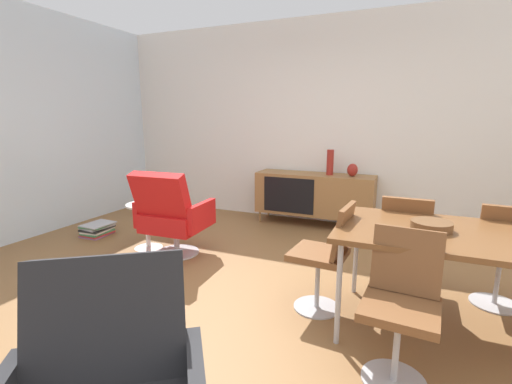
# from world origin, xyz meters

# --- Properties ---
(ground_plane) EXTENTS (8.32, 8.32, 0.00)m
(ground_plane) POSITION_xyz_m (0.00, 0.00, 0.00)
(ground_plane) COLOR olive
(wall_back) EXTENTS (6.80, 0.12, 2.80)m
(wall_back) POSITION_xyz_m (0.00, 2.60, 1.40)
(wall_back) COLOR white
(wall_back) RESTS_ON ground_plane
(sideboard) EXTENTS (1.60, 0.45, 0.72)m
(sideboard) POSITION_xyz_m (-0.04, 2.30, 0.44)
(sideboard) COLOR olive
(sideboard) RESTS_ON ground_plane
(vase_cobalt) EXTENTS (0.14, 0.14, 0.17)m
(vase_cobalt) POSITION_xyz_m (0.46, 2.30, 0.80)
(vase_cobalt) COLOR maroon
(vase_cobalt) RESTS_ON sideboard
(vase_sculptural_dark) EXTENTS (0.09, 0.09, 0.34)m
(vase_sculptural_dark) POSITION_xyz_m (0.17, 2.30, 0.89)
(vase_sculptural_dark) COLOR maroon
(vase_sculptural_dark) RESTS_ON sideboard
(dining_table) EXTENTS (1.60, 0.90, 0.74)m
(dining_table) POSITION_xyz_m (1.51, 0.11, 0.70)
(dining_table) COLOR brown
(dining_table) RESTS_ON ground_plane
(wooden_bowl_on_table) EXTENTS (0.26, 0.26, 0.06)m
(wooden_bowl_on_table) POSITION_xyz_m (1.31, 0.10, 0.77)
(wooden_bowl_on_table) COLOR brown
(wooden_bowl_on_table) RESTS_ON dining_table
(dining_chair_near_window) EXTENTS (0.45, 0.43, 0.86)m
(dining_chair_near_window) POSITION_xyz_m (0.62, 0.11, 0.47)
(dining_chair_near_window) COLOR brown
(dining_chair_near_window) RESTS_ON ground_plane
(dining_chair_front_left) EXTENTS (0.43, 0.45, 0.86)m
(dining_chair_front_left) POSITION_xyz_m (1.16, -0.45, 0.47)
(dining_chair_front_left) COLOR brown
(dining_chair_front_left) RESTS_ON ground_plane
(dining_chair_back_left) EXTENTS (0.41, 0.43, 0.86)m
(dining_chair_back_left) POSITION_xyz_m (1.15, 0.67, 0.47)
(dining_chair_back_left) COLOR brown
(dining_chair_back_left) RESTS_ON ground_plane
(dining_chair_back_right) EXTENTS (0.43, 0.45, 0.86)m
(dining_chair_back_right) POSITION_xyz_m (1.85, 0.67, 0.47)
(dining_chair_back_right) COLOR brown
(dining_chair_back_right) RESTS_ON ground_plane
(lounge_chair_red) EXTENTS (0.74, 0.68, 0.95)m
(lounge_chair_red) POSITION_xyz_m (-1.14, 0.58, 0.47)
(lounge_chair_red) COLOR red
(lounge_chair_red) RESTS_ON ground_plane
(side_table_round) EXTENTS (0.44, 0.44, 0.52)m
(side_table_round) POSITION_xyz_m (-1.56, 0.67, 0.32)
(side_table_round) COLOR white
(side_table_round) RESTS_ON ground_plane
(fruit_bowl) EXTENTS (0.20, 0.20, 0.11)m
(fruit_bowl) POSITION_xyz_m (-1.56, 0.67, 0.56)
(fruit_bowl) COLOR #262628
(fruit_bowl) RESTS_ON side_table_round
(magazine_stack) EXTENTS (0.33, 0.39, 0.16)m
(magazine_stack) POSITION_xyz_m (-2.44, 0.76, 0.08)
(magazine_stack) COLOR #99668C
(magazine_stack) RESTS_ON ground_plane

